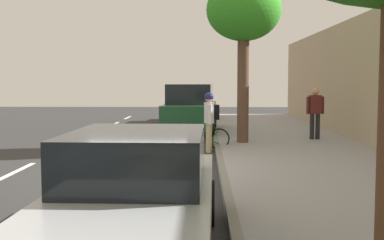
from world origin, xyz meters
TOP-DOWN VIEW (x-y plane):
  - ground at (0.00, 0.00)m, footprint 57.10×57.10m
  - sidewalk at (4.40, 0.00)m, footprint 4.48×35.69m
  - curb_edge at (2.08, 0.00)m, footprint 0.16×35.69m
  - lane_stripe_centre at (-2.73, 0.05)m, footprint 0.14×35.80m
  - lane_stripe_bike_edge at (0.61, 0.00)m, footprint 0.12×35.69m
  - parked_sedan_silver_second at (0.87, -5.49)m, footprint 1.91×4.44m
  - parked_suv_green_mid at (1.14, 8.16)m, footprint 2.14×4.79m
  - parked_sedan_red_far at (0.86, 13.93)m, footprint 2.04×4.50m
  - bicycle_at_curb at (1.62, 3.70)m, footprint 1.70×0.46m
  - cyclist_with_backpack at (1.84, 3.26)m, footprint 0.45×0.61m
  - street_tree_mid_block at (2.90, 4.36)m, footprint 2.35×2.35m
  - pedestrian_on_phone at (5.40, 5.24)m, footprint 0.61×0.29m

SIDE VIEW (x-z plane):
  - ground at x=0.00m, z-range 0.00..0.00m
  - lane_stripe_centre at x=-2.73m, z-range 0.00..0.01m
  - lane_stripe_bike_edge at x=0.61m, z-range 0.00..0.01m
  - sidewalk at x=4.40m, z-range 0.00..0.16m
  - curb_edge at x=2.08m, z-range 0.00..0.16m
  - bicycle_at_curb at x=1.62m, z-range 0.00..0.72m
  - parked_sedan_silver_second at x=0.87m, z-range -0.01..1.51m
  - parked_sedan_red_far at x=0.86m, z-range -0.01..1.51m
  - parked_suv_green_mid at x=1.14m, z-range 0.03..2.02m
  - cyclist_with_backpack at x=1.84m, z-range 0.20..1.98m
  - pedestrian_on_phone at x=5.40m, z-range 0.28..2.00m
  - street_tree_mid_block at x=2.90m, z-range 1.66..6.80m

